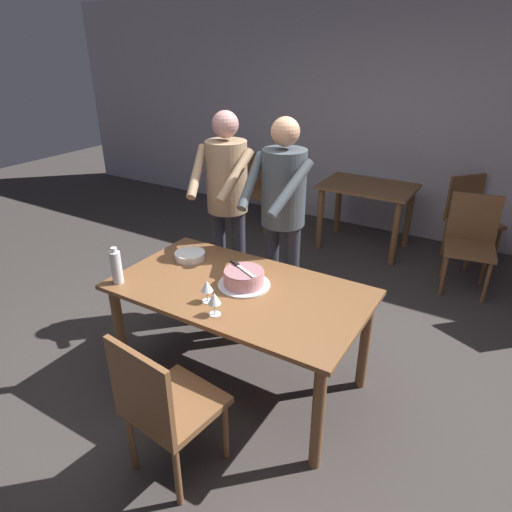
% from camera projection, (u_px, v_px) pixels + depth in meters
% --- Properties ---
extents(ground_plane, '(14.00, 14.00, 0.00)m').
position_uv_depth(ground_plane, '(241.00, 379.00, 3.20)').
color(ground_plane, '#383330').
extents(back_wall, '(10.00, 0.12, 2.70)m').
position_uv_depth(back_wall, '(396.00, 119.00, 5.18)').
color(back_wall, '#ADA8B2').
rests_on(back_wall, ground_plane).
extents(main_dining_table, '(1.63, 0.91, 0.75)m').
position_uv_depth(main_dining_table, '(240.00, 302.00, 2.92)').
color(main_dining_table, brown).
rests_on(main_dining_table, ground_plane).
extents(cake_on_platter, '(0.34, 0.34, 0.11)m').
position_uv_depth(cake_on_platter, '(244.00, 279.00, 2.88)').
color(cake_on_platter, silver).
rests_on(cake_on_platter, main_dining_table).
extents(cake_knife, '(0.25, 0.14, 0.02)m').
position_uv_depth(cake_knife, '(238.00, 265.00, 2.90)').
color(cake_knife, silver).
rests_on(cake_knife, cake_on_platter).
extents(plate_stack, '(0.22, 0.22, 0.05)m').
position_uv_depth(plate_stack, '(190.00, 256.00, 3.24)').
color(plate_stack, white).
rests_on(plate_stack, main_dining_table).
extents(wine_glass_near, '(0.08, 0.08, 0.14)m').
position_uv_depth(wine_glass_near, '(214.00, 299.00, 2.55)').
color(wine_glass_near, silver).
rests_on(wine_glass_near, main_dining_table).
extents(wine_glass_far, '(0.08, 0.08, 0.14)m').
position_uv_depth(wine_glass_far, '(207.00, 287.00, 2.68)').
color(wine_glass_far, silver).
rests_on(wine_glass_far, main_dining_table).
extents(water_bottle, '(0.07, 0.07, 0.25)m').
position_uv_depth(water_bottle, '(116.00, 267.00, 2.88)').
color(water_bottle, silver).
rests_on(water_bottle, main_dining_table).
extents(person_cutting_cake, '(0.47, 0.56, 1.72)m').
position_uv_depth(person_cutting_cake, '(283.00, 208.00, 3.27)').
color(person_cutting_cake, '#2D2D38').
rests_on(person_cutting_cake, ground_plane).
extents(person_standing_beside, '(0.46, 0.57, 1.72)m').
position_uv_depth(person_standing_beside, '(227.00, 196.00, 3.53)').
color(person_standing_beside, '#2D2D38').
rests_on(person_standing_beside, ground_plane).
extents(chair_near_side, '(0.49, 0.49, 0.90)m').
position_uv_depth(chair_near_side, '(164.00, 404.00, 2.31)').
color(chair_near_side, brown).
rests_on(chair_near_side, ground_plane).
extents(background_table, '(1.00, 0.70, 0.74)m').
position_uv_depth(background_table, '(366.00, 199.00, 4.99)').
color(background_table, brown).
rests_on(background_table, ground_plane).
extents(background_chair_0, '(0.55, 0.55, 0.90)m').
position_uv_depth(background_chair_0, '(261.00, 187.00, 5.68)').
color(background_chair_0, brown).
rests_on(background_chair_0, ground_plane).
extents(background_chair_1, '(0.51, 0.51, 0.90)m').
position_uv_depth(background_chair_1, '(470.00, 240.00, 4.20)').
color(background_chair_1, brown).
rests_on(background_chair_1, ground_plane).
extents(background_chair_3, '(0.62, 0.62, 0.90)m').
position_uv_depth(background_chair_3, '(470.00, 216.00, 4.77)').
color(background_chair_3, brown).
rests_on(background_chair_3, ground_plane).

